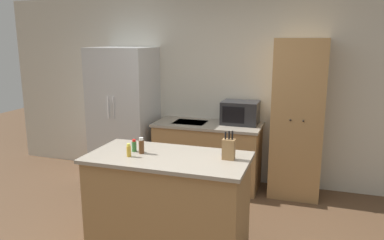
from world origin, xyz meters
name	(u,v)px	position (x,y,z in m)	size (l,w,h in m)	color
wall_back	(231,90)	(0.00, 2.33, 1.30)	(7.20, 0.06, 2.60)	beige
refrigerator	(124,114)	(-1.48, 1.94, 0.95)	(0.84, 0.74, 1.89)	#B7BABC
back_counter	(208,154)	(-0.24, 1.99, 0.44)	(1.46, 0.65, 0.88)	#9E7547
pantry_cabinet	(298,119)	(0.93, 2.04, 1.01)	(0.63, 0.55, 2.02)	#9E7547
kitchen_island	(169,203)	(-0.15, 0.30, 0.48)	(1.51, 0.77, 0.95)	#9E7547
microwave	(240,113)	(0.18, 2.10, 1.04)	(0.49, 0.36, 0.31)	#232326
knife_block	(229,149)	(0.41, 0.38, 1.04)	(0.11, 0.07, 0.27)	#9E7547
spice_bottle_tall_dark	(134,146)	(-0.51, 0.33, 1.00)	(0.05, 0.05, 0.12)	#337033
spice_bottle_short_red	(141,146)	(-0.42, 0.30, 1.02)	(0.05, 0.05, 0.16)	#563319
spice_bottle_amber_oil	(129,151)	(-0.49, 0.17, 1.00)	(0.04, 0.04, 0.12)	gold
fire_extinguisher	(99,158)	(-2.02, 2.04, 0.19)	(0.12, 0.12, 0.43)	red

